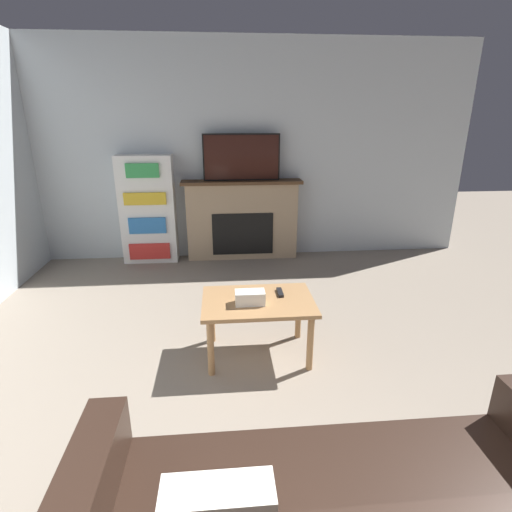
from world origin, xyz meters
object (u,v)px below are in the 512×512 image
object	(u,v)px
tv	(242,157)
coffee_table	(258,308)
bookshelf	(148,210)
fireplace	(242,219)

from	to	relation	value
tv	coffee_table	size ratio (longest dim) A/B	1.12
coffee_table	bookshelf	xyz separation A→B (m)	(-1.18, 2.30, 0.26)
fireplace	bookshelf	distance (m)	1.20
fireplace	tv	size ratio (longest dim) A/B	1.60
tv	coffee_table	bearing A→B (deg)	-90.22
bookshelf	fireplace	bearing A→B (deg)	1.11
tv	bookshelf	size ratio (longest dim) A/B	0.70
coffee_table	bookshelf	world-z (taller)	bookshelf
fireplace	tv	world-z (taller)	tv
fireplace	tv	distance (m)	0.79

